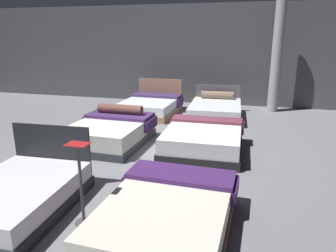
% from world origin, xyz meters
% --- Properties ---
extents(ground_plane, '(18.00, 18.00, 0.02)m').
position_xyz_m(ground_plane, '(0.00, 0.00, -0.01)').
color(ground_plane, slate).
extents(showroom_back_wall, '(18.00, 0.06, 3.50)m').
position_xyz_m(showroom_back_wall, '(0.00, 5.03, 1.75)').
color(showroom_back_wall, '#47474C').
rests_on(showroom_back_wall, ground_plane).
extents(bed_0, '(1.56, 2.06, 1.00)m').
position_xyz_m(bed_0, '(-1.08, -3.07, 0.22)').
color(bed_0, black).
rests_on(bed_0, ground_plane).
extents(bed_1, '(1.66, 2.19, 0.50)m').
position_xyz_m(bed_1, '(1.11, -3.00, 0.22)').
color(bed_1, brown).
rests_on(bed_1, ground_plane).
extents(bed_2, '(1.70, 2.04, 0.80)m').
position_xyz_m(bed_2, '(-1.05, -0.05, 0.28)').
color(bed_2, '#2E3539').
rests_on(bed_2, ground_plane).
extents(bed_3, '(1.71, 1.95, 0.56)m').
position_xyz_m(bed_3, '(1.10, -0.01, 0.25)').
color(bed_3, black).
rests_on(bed_3, ground_plane).
extents(bed_4, '(1.73, 2.17, 1.00)m').
position_xyz_m(bed_4, '(-1.06, 2.95, 0.24)').
color(bed_4, '#946850').
rests_on(bed_4, ground_plane).
extents(bed_5, '(1.65, 2.18, 0.86)m').
position_xyz_m(bed_5, '(1.01, 2.96, 0.24)').
color(bed_5, '#58515B').
rests_on(bed_5, ground_plane).
extents(price_sign, '(0.28, 0.24, 1.12)m').
position_xyz_m(price_sign, '(0.00, -3.14, 0.44)').
color(price_sign, '#3F3F44').
rests_on(price_sign, ground_plane).
extents(support_pillar, '(0.34, 0.34, 3.50)m').
position_xyz_m(support_pillar, '(2.74, 4.34, 1.75)').
color(support_pillar, '#99999E').
rests_on(support_pillar, ground_plane).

